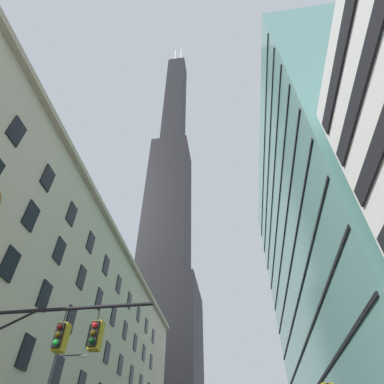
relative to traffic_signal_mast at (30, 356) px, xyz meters
The scene contains 4 objects.
station_building 29.15m from the traffic_signal_mast, 120.48° to the left, with size 14.05×64.82×26.68m.
dark_skyscraper 107.97m from the traffic_signal_mast, 100.50° to the left, with size 23.63×23.63×234.02m.
glass_office_midrise 37.35m from the traffic_signal_mast, 47.89° to the left, with size 15.03×42.08×45.08m.
traffic_signal_mast is the anchor object (origin of this frame).
Camera 1 is at (4.16, -9.31, 1.23)m, focal length 29.60 mm.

